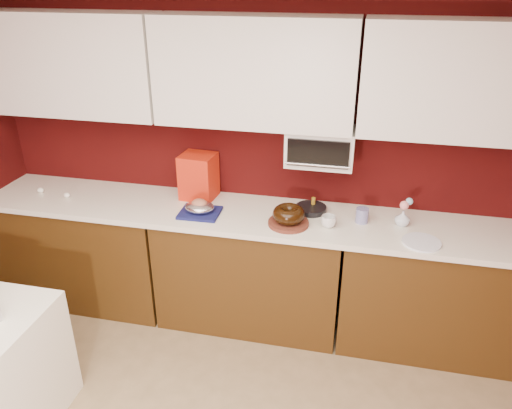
{
  "coord_description": "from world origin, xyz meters",
  "views": [
    {
      "loc": [
        0.73,
        -1.11,
        2.47
      ],
      "look_at": [
        0.06,
        1.84,
        1.02
      ],
      "focal_mm": 35.0,
      "sensor_mm": 36.0,
      "label": 1
    }
  ],
  "objects_px": {
    "toaster_oven": "(321,146)",
    "foil_ham_nest": "(200,207)",
    "coffee_mug": "(329,220)",
    "blue_jar": "(362,215)",
    "flower_vase": "(403,217)",
    "pandoro_box": "(199,176)",
    "bundt_cake": "(289,214)"
  },
  "relations": [
    {
      "from": "toaster_oven",
      "to": "foil_ham_nest",
      "type": "xyz_separation_m",
      "value": [
        -0.79,
        -0.26,
        -0.42
      ]
    },
    {
      "from": "toaster_oven",
      "to": "coffee_mug",
      "type": "relative_size",
      "value": 4.67
    },
    {
      "from": "blue_jar",
      "to": "flower_vase",
      "type": "distance_m",
      "value": 0.27
    },
    {
      "from": "blue_jar",
      "to": "pandoro_box",
      "type": "bearing_deg",
      "value": 172.75
    },
    {
      "from": "pandoro_box",
      "to": "blue_jar",
      "type": "height_order",
      "value": "pandoro_box"
    },
    {
      "from": "foil_ham_nest",
      "to": "blue_jar",
      "type": "xyz_separation_m",
      "value": [
        1.11,
        0.12,
        -0.0
      ]
    },
    {
      "from": "bundt_cake",
      "to": "flower_vase",
      "type": "relative_size",
      "value": 1.8
    },
    {
      "from": "flower_vase",
      "to": "blue_jar",
      "type": "bearing_deg",
      "value": -177.08
    },
    {
      "from": "coffee_mug",
      "to": "blue_jar",
      "type": "relative_size",
      "value": 0.95
    },
    {
      "from": "bundt_cake",
      "to": "foil_ham_nest",
      "type": "height_order",
      "value": "bundt_cake"
    },
    {
      "from": "toaster_oven",
      "to": "flower_vase",
      "type": "distance_m",
      "value": 0.72
    },
    {
      "from": "bundt_cake",
      "to": "flower_vase",
      "type": "height_order",
      "value": "bundt_cake"
    },
    {
      "from": "bundt_cake",
      "to": "pandoro_box",
      "type": "xyz_separation_m",
      "value": [
        -0.73,
        0.3,
        0.09
      ]
    },
    {
      "from": "toaster_oven",
      "to": "coffee_mug",
      "type": "xyz_separation_m",
      "value": [
        0.1,
        -0.25,
        -0.43
      ]
    },
    {
      "from": "pandoro_box",
      "to": "flower_vase",
      "type": "distance_m",
      "value": 1.48
    },
    {
      "from": "coffee_mug",
      "to": "blue_jar",
      "type": "xyz_separation_m",
      "value": [
        0.21,
        0.12,
        0.0
      ]
    },
    {
      "from": "toaster_oven",
      "to": "blue_jar",
      "type": "xyz_separation_m",
      "value": [
        0.32,
        -0.13,
        -0.42
      ]
    },
    {
      "from": "bundt_cake",
      "to": "pandoro_box",
      "type": "distance_m",
      "value": 0.79
    },
    {
      "from": "flower_vase",
      "to": "coffee_mug",
      "type": "bearing_deg",
      "value": -164.76
    },
    {
      "from": "foil_ham_nest",
      "to": "coffee_mug",
      "type": "distance_m",
      "value": 0.89
    },
    {
      "from": "coffee_mug",
      "to": "flower_vase",
      "type": "bearing_deg",
      "value": 15.24
    },
    {
      "from": "pandoro_box",
      "to": "flower_vase",
      "type": "relative_size",
      "value": 2.78
    },
    {
      "from": "bundt_cake",
      "to": "foil_ham_nest",
      "type": "xyz_separation_m",
      "value": [
        -0.63,
        0.02,
        -0.03
      ]
    },
    {
      "from": "bundt_cake",
      "to": "coffee_mug",
      "type": "distance_m",
      "value": 0.27
    },
    {
      "from": "bundt_cake",
      "to": "blue_jar",
      "type": "xyz_separation_m",
      "value": [
        0.48,
        0.15,
        -0.03
      ]
    },
    {
      "from": "foil_ham_nest",
      "to": "blue_jar",
      "type": "bearing_deg",
      "value": 6.41
    },
    {
      "from": "foil_ham_nest",
      "to": "pandoro_box",
      "type": "bearing_deg",
      "value": 108.79
    },
    {
      "from": "toaster_oven",
      "to": "flower_vase",
      "type": "height_order",
      "value": "toaster_oven"
    },
    {
      "from": "bundt_cake",
      "to": "pandoro_box",
      "type": "bearing_deg",
      "value": 157.53
    },
    {
      "from": "toaster_oven",
      "to": "pandoro_box",
      "type": "distance_m",
      "value": 0.94
    },
    {
      "from": "toaster_oven",
      "to": "flower_vase",
      "type": "bearing_deg",
      "value": -11.65
    },
    {
      "from": "bundt_cake",
      "to": "flower_vase",
      "type": "bearing_deg",
      "value": 12.18
    }
  ]
}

